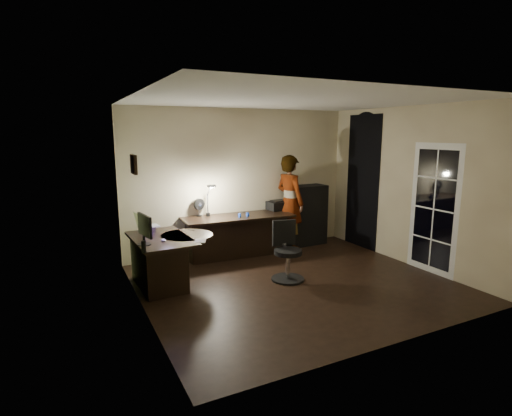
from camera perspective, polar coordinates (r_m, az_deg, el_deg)
name	(u,v)px	position (r m, az deg, el deg)	size (l,w,h in m)	color
floor	(295,283)	(6.22, 5.66, -10.65)	(4.50, 4.00, 0.01)	black
ceiling	(299,100)	(5.81, 6.16, 15.10)	(4.50, 4.00, 0.01)	silver
wall_back	(241,181)	(7.62, -2.20, 3.87)	(4.50, 0.01, 2.70)	#C4B791
wall_front	(402,223)	(4.33, 20.20, -1.98)	(4.50, 0.01, 2.70)	#C4B791
wall_left	(139,208)	(5.04, -16.31, -0.04)	(0.01, 4.00, 2.70)	#C4B791
wall_right	(409,186)	(7.31, 21.03, 2.89)	(0.01, 4.00, 2.70)	#C4B791
green_wall_overlay	(141,208)	(5.05, -16.14, -0.03)	(0.00, 4.00, 2.70)	#4D5C2B
arched_doorway	(363,182)	(8.12, 14.98, 3.59)	(0.01, 0.90, 2.60)	black
french_door	(434,209)	(6.99, 24.06, -0.16)	(0.02, 0.92, 2.10)	white
framed_picture	(134,164)	(5.43, -17.08, 5.98)	(0.04, 0.30, 0.25)	black
desk_left	(162,262)	(6.14, -13.28, -7.47)	(0.79, 1.28, 0.74)	black
desk_right	(238,236)	(7.37, -2.55, -4.03)	(2.03, 0.71, 0.76)	black
cabinet	(306,215)	(8.19, 7.14, -1.00)	(0.81, 0.40, 1.21)	black
laptop_stand	(149,229)	(6.45, -15.07, -2.94)	(0.21, 0.18, 0.09)	silver
laptop	(148,220)	(6.41, -15.13, -1.62)	(0.33, 0.31, 0.23)	silver
monitor	(144,234)	(5.70, -15.74, -3.62)	(0.09, 0.47, 0.31)	black
mouse	(164,240)	(5.84, -13.07, -4.52)	(0.06, 0.10, 0.04)	silver
phone	(143,234)	(6.33, -15.83, -3.60)	(0.07, 0.14, 0.01)	black
pen	(191,230)	(6.39, -9.20, -3.18)	(0.01, 0.14, 0.01)	black
speaker	(144,247)	(5.35, -15.73, -5.35)	(0.06, 0.06, 0.16)	black
notepad	(200,241)	(5.76, -7.96, -4.67)	(0.16, 0.22, 0.01)	silver
desk_fan	(199,207)	(7.28, -8.15, 0.11)	(0.21, 0.11, 0.32)	black
headphones	(244,214)	(7.14, -1.78, -0.92)	(0.20, 0.08, 0.09)	navy
printer	(278,205)	(7.83, 3.22, 0.43)	(0.41, 0.32, 0.18)	black
desk_lamp	(208,199)	(7.22, -6.93, 1.28)	(0.15, 0.28, 0.63)	black
office_chair	(288,252)	(6.18, 4.61, -6.24)	(0.51, 0.51, 0.91)	black
person	(290,202)	(7.80, 4.86, 0.81)	(0.66, 0.44, 1.84)	#D8A88C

